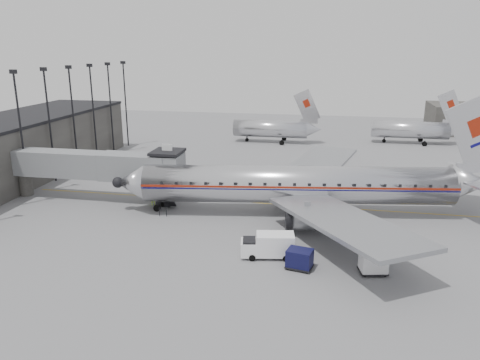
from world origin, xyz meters
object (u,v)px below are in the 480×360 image
object	(u,v)px
airliner	(305,185)
service_van	(268,245)
baggage_cart_navy	(300,259)
baggage_cart_white	(373,263)
ramp_worker	(153,198)

from	to	relation	value
airliner	service_van	distance (m)	12.22
airliner	baggage_cart_navy	size ratio (longest dim) A/B	17.04
baggage_cart_navy	baggage_cart_white	distance (m)	5.96
airliner	baggage_cart_white	distance (m)	14.85
airliner	baggage_cart_white	xyz separation A→B (m)	(6.41, -13.17, -2.42)
baggage_cart_white	ramp_worker	size ratio (longest dim) A/B	1.48
airliner	service_van	bearing A→B (deg)	-110.14
service_van	ramp_worker	xyz separation A→B (m)	(-15.04, 11.33, -0.31)
baggage_cart_white	ramp_worker	world-z (taller)	baggage_cart_white
baggage_cart_navy	airliner	bearing A→B (deg)	104.45
baggage_cart_white	ramp_worker	xyz separation A→B (m)	(-23.85, 12.72, -0.07)
ramp_worker	baggage_cart_white	bearing A→B (deg)	-72.85
baggage_cart_navy	baggage_cart_white	size ratio (longest dim) A/B	0.99
airliner	baggage_cart_navy	world-z (taller)	airliner
baggage_cart_navy	ramp_worker	bearing A→B (deg)	156.51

